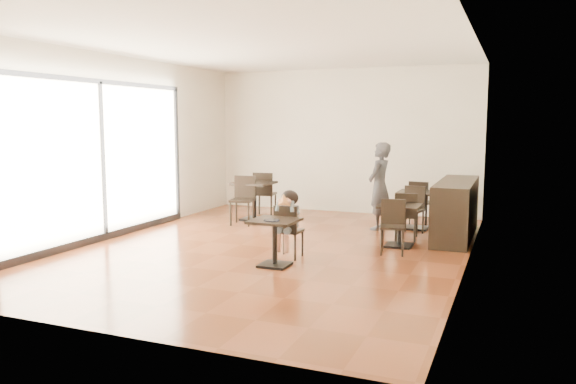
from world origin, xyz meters
The scene contains 23 objects.
floor centered at (0.00, 0.00, 0.00)m, with size 6.00×8.00×0.01m, color brown.
ceiling centered at (0.00, 0.00, 3.20)m, with size 6.00×8.00×0.01m, color white.
wall_back centered at (0.00, 4.00, 1.60)m, with size 6.00×0.01×3.20m, color white.
wall_front centered at (0.00, -4.00, 1.60)m, with size 6.00×0.01×3.20m, color white.
wall_left centered at (-3.00, 0.00, 1.60)m, with size 0.01×8.00×3.20m, color white.
wall_right centered at (3.00, 0.00, 1.60)m, with size 0.01×8.00×3.20m, color white.
storefront_window centered at (-2.97, -0.50, 1.40)m, with size 0.04×4.50×2.60m, color white.
child_table centered at (0.49, -1.05, 0.33)m, with size 0.63×0.63×0.67m, color black, non-canonical shape.
child_chair centered at (0.49, -0.50, 0.40)m, with size 0.36×0.36×0.80m, color black, non-canonical shape.
child centered at (0.49, -0.50, 0.51)m, with size 0.36×0.51×1.01m, color slate, non-canonical shape.
plate centered at (0.49, -1.15, 0.68)m, with size 0.23×0.23×0.01m, color black.
pizza_slice centered at (0.49, -0.69, 0.88)m, with size 0.24×0.18×0.05m, color #D2C165, non-canonical shape.
adult_patron centered at (1.23, 2.22, 0.82)m, with size 0.60×0.39×1.65m, color #3C3B40.
cafe_table_mid centered at (1.88, 0.87, 0.35)m, with size 0.65×0.65×0.69m, color black, non-canonical shape.
cafe_table_left centered at (-1.39, 2.23, 0.40)m, with size 0.75×0.75×0.80m, color black, non-canonical shape.
cafe_table_back centered at (1.88, 2.52, 0.36)m, with size 0.68×0.68×0.72m, color black, non-canonical shape.
chair_mid_a centered at (1.88, 1.42, 0.42)m, with size 0.37×0.37×0.83m, color black, non-canonical shape.
chair_mid_b centered at (1.88, 0.32, 0.42)m, with size 0.37×0.37×0.83m, color black, non-canonical shape.
chair_left_a centered at (-1.39, 2.78, 0.48)m, with size 0.43×0.43×0.96m, color black, non-canonical shape.
chair_left_b centered at (-1.39, 1.68, 0.48)m, with size 0.43×0.43×0.96m, color black, non-canonical shape.
chair_back_a centered at (1.88, 3.07, 0.43)m, with size 0.39×0.39×0.87m, color black, non-canonical shape.
chair_back_b centered at (1.88, 1.97, 0.43)m, with size 0.39×0.39×0.87m, color black, non-canonical shape.
service_counter centered at (2.65, 2.00, 0.50)m, with size 0.60×2.40×1.00m, color black.
Camera 1 is at (3.57, -8.16, 2.03)m, focal length 35.00 mm.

